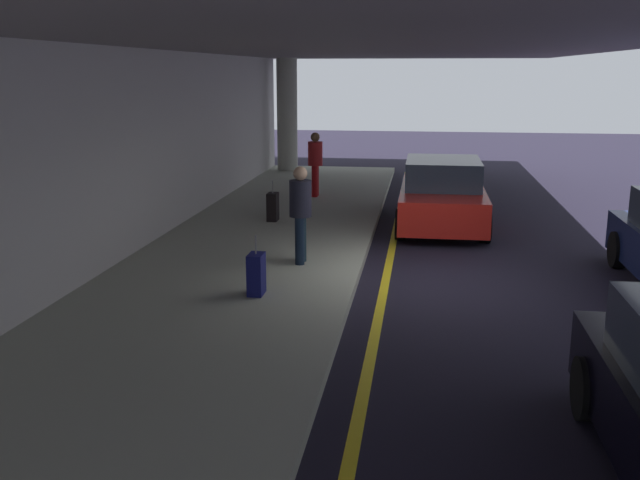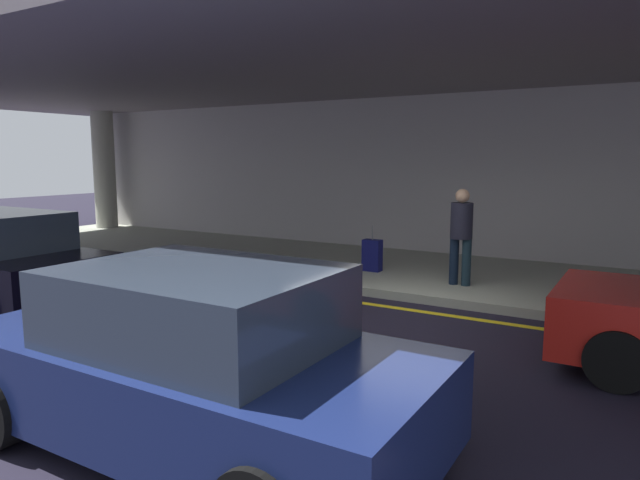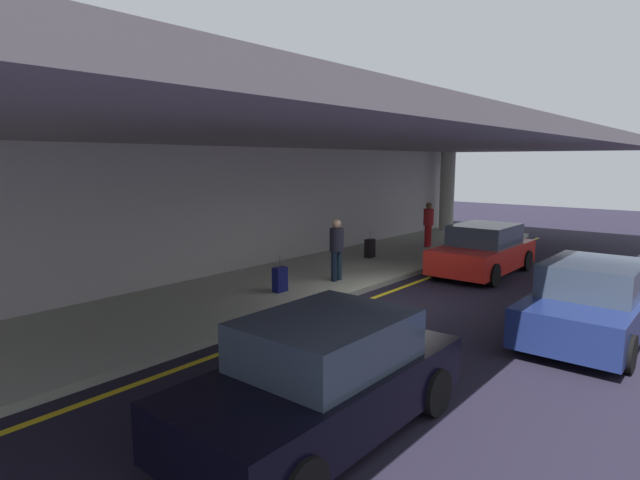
% 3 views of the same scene
% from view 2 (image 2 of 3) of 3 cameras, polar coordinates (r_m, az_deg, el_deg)
% --- Properties ---
extents(ground_plane, '(60.00, 60.00, 0.00)m').
position_cam_2_polar(ground_plane, '(8.50, 7.78, -7.89)').
color(ground_plane, black).
extents(sidewalk, '(26.00, 4.20, 0.15)m').
position_cam_2_polar(sidewalk, '(11.32, 13.94, -3.60)').
color(sidewalk, '#9EA390').
rests_on(sidewalk, ground).
extents(lane_stripe_yellow, '(26.00, 0.14, 0.01)m').
position_cam_2_polar(lane_stripe_yellow, '(9.00, 9.20, -6.97)').
color(lane_stripe_yellow, yellow).
rests_on(lane_stripe_yellow, ground).
extents(support_column_far_left, '(0.67, 0.67, 3.65)m').
position_cam_2_polar(support_column_far_left, '(19.38, -20.87, 6.59)').
color(support_column_far_left, '#A3A293').
rests_on(support_column_far_left, sidewalk).
extents(ceiling_overhang, '(28.00, 13.20, 0.30)m').
position_cam_2_polar(ceiling_overhang, '(10.73, 13.88, 16.58)').
color(ceiling_overhang, gray).
rests_on(ceiling_overhang, support_column_far_left).
extents(terminal_back_wall, '(26.00, 0.30, 3.80)m').
position_cam_2_polar(terminal_back_wall, '(13.27, 17.05, 5.93)').
color(terminal_back_wall, '#B6B0B0').
rests_on(terminal_back_wall, ground).
extents(car_navy, '(4.10, 1.92, 1.50)m').
position_cam_2_polar(car_navy, '(4.79, -12.68, -11.92)').
color(car_navy, navy).
rests_on(car_navy, ground).
extents(traveler_with_luggage, '(0.38, 0.38, 1.68)m').
position_cam_2_polar(traveler_with_luggage, '(10.09, 14.03, 0.95)').
color(traveler_with_luggage, black).
rests_on(traveler_with_luggage, sidewalk).
extents(suitcase_upright_secondary, '(0.36, 0.22, 0.90)m').
position_cam_2_polar(suitcase_upright_secondary, '(11.16, 5.27, -1.54)').
color(suitcase_upright_secondary, '#0F1252').
rests_on(suitcase_upright_secondary, sidewalk).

